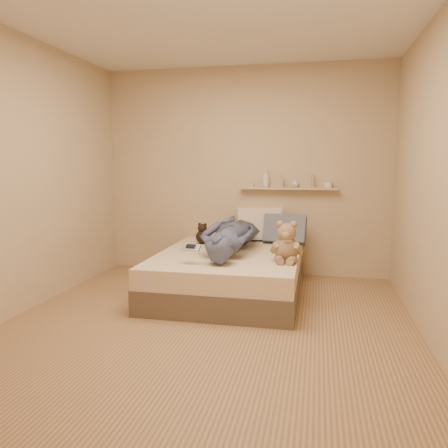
% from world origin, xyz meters
% --- Properties ---
extents(room, '(3.80, 3.80, 3.80)m').
position_xyz_m(room, '(0.00, 0.00, 1.30)').
color(room, '#A17E53').
rests_on(room, ground).
extents(bed, '(1.50, 1.90, 0.45)m').
position_xyz_m(bed, '(0.00, 0.93, 0.22)').
color(bed, brown).
rests_on(bed, floor).
extents(game_console, '(0.19, 0.10, 0.06)m').
position_xyz_m(game_console, '(-0.25, 0.33, 0.61)').
color(game_console, '#ABADB2').
rests_on(game_console, bed).
extents(teddy_bear, '(0.34, 0.32, 0.41)m').
position_xyz_m(teddy_bear, '(0.63, 0.61, 0.62)').
color(teddy_bear, '#8C6F4C').
rests_on(teddy_bear, bed).
extents(dark_plush, '(0.17, 0.17, 0.25)m').
position_xyz_m(dark_plush, '(-0.42, 1.38, 0.56)').
color(dark_plush, black).
rests_on(dark_plush, bed).
extents(pillow_cream, '(0.59, 0.36, 0.43)m').
position_xyz_m(pillow_cream, '(0.21, 1.76, 0.65)').
color(pillow_cream, beige).
rests_on(pillow_cream, bed).
extents(pillow_grey, '(0.52, 0.31, 0.37)m').
position_xyz_m(pillow_grey, '(0.54, 1.62, 0.62)').
color(pillow_grey, slate).
rests_on(pillow_grey, bed).
extents(person, '(0.58, 1.57, 0.37)m').
position_xyz_m(person, '(-0.00, 1.01, 0.64)').
color(person, '#414A66').
rests_on(person, bed).
extents(wall_shelf, '(1.20, 0.12, 0.03)m').
position_xyz_m(wall_shelf, '(0.55, 1.84, 1.10)').
color(wall_shelf, tan).
rests_on(wall_shelf, wall_back).
extents(shelf_bottles, '(1.02, 0.12, 0.22)m').
position_xyz_m(shelf_bottles, '(0.51, 1.84, 1.19)').
color(shelf_bottles, beige).
rests_on(shelf_bottles, wall_shelf).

